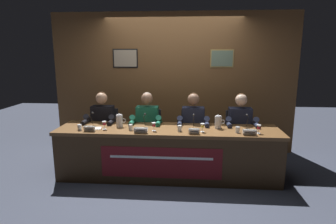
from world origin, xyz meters
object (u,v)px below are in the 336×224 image
Objects in this scene: juice_glass_center_right at (202,126)px; nameplate_far_right at (250,132)px; microphone_center_left at (144,124)px; panelist_far_right at (240,126)px; panelist_far_left at (102,123)px; water_cup_center_left at (131,128)px; microphone_far_left at (91,122)px; microphone_far_right at (247,125)px; microphone_center_right at (194,124)px; chair_far_right at (238,139)px; nameplate_far_left at (89,129)px; juice_glass_center_left at (154,125)px; juice_glass_far_left at (104,124)px; water_pitcher_right_side at (218,122)px; water_cup_far_left at (80,128)px; panelist_center_left at (147,124)px; water_cup_center_right at (180,129)px; panelist_center_right at (193,125)px; juice_glass_far_right at (259,127)px; chair_center_left at (149,137)px; water_cup_far_right at (238,130)px; document_stack_far_left at (94,128)px; nameplate_center_left at (141,130)px; chair_far_left at (106,136)px; water_pitcher_left_side at (119,121)px; nameplate_center_right at (194,131)px; chair_center_right at (193,138)px.

nameplate_far_right is at bearing -10.12° from juice_glass_center_right.
microphone_center_left is 0.17× the size of panelist_far_right.
panelist_far_left is at bearing 152.96° from microphone_center_left.
microphone_far_left is at bearing 168.05° from water_cup_center_left.
microphone_far_right is at bearing -83.40° from panelist_far_right.
microphone_center_right is 1.03m from chair_far_right.
nameplate_far_left is 0.93m from juice_glass_center_left.
juice_glass_far_left is 0.59× the size of water_pitcher_right_side.
microphone_center_left is 1.52m from nameplate_far_right.
nameplate_far_right is (0.65, -0.12, -0.05)m from juice_glass_center_right.
water_cup_center_left is at bearing 177.36° from juice_glass_center_left.
water_cup_center_left is at bearing 5.02° from water_cup_far_left.
panelist_center_left is at bearing 41.62° from juice_glass_far_left.
juice_glass_center_left is (1.09, 0.05, 0.05)m from water_cup_far_left.
panelist_far_right is (0.96, 0.51, -0.07)m from water_cup_center_right.
panelist_center_right is at bearing 0.00° from panelist_far_left.
panelist_far_left is at bearing -174.97° from chair_far_right.
juice_glass_far_left and juice_glass_center_left have the same top height.
panelist_far_left is at bearing 167.55° from juice_glass_far_right.
panelist_far_right is (0.00, -0.20, 0.28)m from chair_far_right.
microphone_far_right reaches higher than juice_glass_center_right.
water_cup_far_left is at bearing -162.32° from chair_far_right.
chair_center_left is 1.60m from water_cup_far_right.
water_cup_center_right is 0.39× the size of microphone_far_right.
panelist_center_right is 1.55m from document_stack_far_left.
panelist_center_right is at bearing 22.43° from nameplate_far_left.
nameplate_far_left is 1.31× the size of juice_glass_center_right.
microphone_center_left is 0.87m from juice_glass_center_right.
nameplate_center_left is (0.01, -0.65, 0.08)m from panelist_center_left.
water_cup_far_left is (-0.15, -0.77, 0.35)m from chair_far_left.
nameplate_center_left is 0.93× the size of water_pitcher_left_side.
microphone_center_right is at bearing 91.10° from nameplate_center_right.
document_stack_far_left is (-0.16, 0.01, -0.08)m from juice_glass_far_left.
juice_glass_center_left is (0.18, -0.72, 0.40)m from chair_center_left.
water_pitcher_left_side is at bearing -53.58° from chair_far_left.
water_cup_far_left is 2.47m from microphone_far_right.
water_pitcher_left_side is (-0.37, -0.33, 0.13)m from panelist_center_left.
juice_glass_far_left is 0.14× the size of chair_far_right.
juice_glass_far_right is (1.48, -0.01, 0.00)m from juice_glass_center_left.
panelist_far_right is (1.50, 0.65, -0.08)m from nameplate_center_left.
chair_center_left is 1.04m from microphone_center_right.
microphone_center_left is 0.24× the size of chair_far_right.
panelist_center_right is at bearing 13.37° from microphone_far_left.
microphone_far_left is 0.95× the size of document_stack_far_left.
microphone_far_right is (2.35, 0.04, 0.00)m from microphone_far_left.
microphone_center_right reaches higher than water_pitcher_right_side.
chair_far_left is at bearing 85.80° from microphone_far_left.
chair_center_right is 1.02m from water_cup_far_right.
juice_glass_center_left is 0.57× the size of microphone_center_right.
document_stack_far_left is (-0.72, -0.48, 0.04)m from panelist_center_left.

